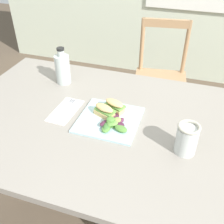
{
  "coord_description": "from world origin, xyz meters",
  "views": [
    {
      "loc": [
        0.25,
        -0.73,
        1.48
      ],
      "look_at": [
        -0.06,
        0.2,
        0.76
      ],
      "focal_mm": 42.92,
      "sensor_mm": 36.0,
      "label": 1
    }
  ],
  "objects_px": {
    "chair_wooden_far": "(160,79)",
    "sandwich_half_back": "(114,106)",
    "plate_lunch": "(109,120)",
    "mason_jar_iced_tea": "(187,140)",
    "dining_table": "(97,138)",
    "sandwich_half_front": "(104,111)",
    "bottle_cold_brew": "(63,70)",
    "fork_on_napkin": "(67,108)"
  },
  "relations": [
    {
      "from": "dining_table",
      "to": "sandwich_half_back",
      "type": "relative_size",
      "value": 12.58
    },
    {
      "from": "chair_wooden_far",
      "to": "mason_jar_iced_tea",
      "type": "distance_m",
      "value": 1.16
    },
    {
      "from": "fork_on_napkin",
      "to": "bottle_cold_brew",
      "type": "distance_m",
      "value": 0.27
    },
    {
      "from": "plate_lunch",
      "to": "bottle_cold_brew",
      "type": "xyz_separation_m",
      "value": [
        -0.35,
        0.25,
        0.07
      ]
    },
    {
      "from": "chair_wooden_far",
      "to": "sandwich_half_front",
      "type": "height_order",
      "value": "chair_wooden_far"
    },
    {
      "from": "dining_table",
      "to": "plate_lunch",
      "type": "bearing_deg",
      "value": 2.82
    },
    {
      "from": "dining_table",
      "to": "chair_wooden_far",
      "type": "bearing_deg",
      "value": 81.39
    },
    {
      "from": "plate_lunch",
      "to": "mason_jar_iced_tea",
      "type": "distance_m",
      "value": 0.36
    },
    {
      "from": "sandwich_half_back",
      "to": "mason_jar_iced_tea",
      "type": "xyz_separation_m",
      "value": [
        0.34,
        -0.16,
        0.02
      ]
    },
    {
      "from": "dining_table",
      "to": "sandwich_half_front",
      "type": "bearing_deg",
      "value": 28.69
    },
    {
      "from": "plate_lunch",
      "to": "fork_on_napkin",
      "type": "height_order",
      "value": "plate_lunch"
    },
    {
      "from": "chair_wooden_far",
      "to": "fork_on_napkin",
      "type": "relative_size",
      "value": 4.7
    },
    {
      "from": "chair_wooden_far",
      "to": "bottle_cold_brew",
      "type": "relative_size",
      "value": 4.35
    },
    {
      "from": "bottle_cold_brew",
      "to": "mason_jar_iced_tea",
      "type": "height_order",
      "value": "bottle_cold_brew"
    },
    {
      "from": "dining_table",
      "to": "bottle_cold_brew",
      "type": "xyz_separation_m",
      "value": [
        -0.28,
        0.25,
        0.19
      ]
    },
    {
      "from": "bottle_cold_brew",
      "to": "chair_wooden_far",
      "type": "bearing_deg",
      "value": 59.57
    },
    {
      "from": "dining_table",
      "to": "chair_wooden_far",
      "type": "height_order",
      "value": "chair_wooden_far"
    },
    {
      "from": "chair_wooden_far",
      "to": "plate_lunch",
      "type": "height_order",
      "value": "chair_wooden_far"
    },
    {
      "from": "dining_table",
      "to": "sandwich_half_back",
      "type": "bearing_deg",
      "value": 46.72
    },
    {
      "from": "dining_table",
      "to": "sandwich_half_front",
      "type": "relative_size",
      "value": 12.58
    },
    {
      "from": "plate_lunch",
      "to": "fork_on_napkin",
      "type": "distance_m",
      "value": 0.22
    },
    {
      "from": "sandwich_half_back",
      "to": "fork_on_napkin",
      "type": "bearing_deg",
      "value": -168.84
    },
    {
      "from": "mason_jar_iced_tea",
      "to": "dining_table",
      "type": "bearing_deg",
      "value": 167.85
    },
    {
      "from": "sandwich_half_front",
      "to": "fork_on_napkin",
      "type": "height_order",
      "value": "sandwich_half_front"
    },
    {
      "from": "sandwich_half_back",
      "to": "bottle_cold_brew",
      "type": "xyz_separation_m",
      "value": [
        -0.35,
        0.18,
        0.03
      ]
    },
    {
      "from": "fork_on_napkin",
      "to": "mason_jar_iced_tea",
      "type": "distance_m",
      "value": 0.57
    },
    {
      "from": "sandwich_half_front",
      "to": "fork_on_napkin",
      "type": "bearing_deg",
      "value": 178.03
    },
    {
      "from": "dining_table",
      "to": "chair_wooden_far",
      "type": "xyz_separation_m",
      "value": [
        0.15,
        0.99,
        -0.18
      ]
    },
    {
      "from": "chair_wooden_far",
      "to": "fork_on_napkin",
      "type": "bearing_deg",
      "value": -107.67
    },
    {
      "from": "dining_table",
      "to": "fork_on_napkin",
      "type": "xyz_separation_m",
      "value": [
        -0.16,
        0.03,
        0.12
      ]
    },
    {
      "from": "plate_lunch",
      "to": "bottle_cold_brew",
      "type": "bearing_deg",
      "value": 144.36
    },
    {
      "from": "sandwich_half_front",
      "to": "mason_jar_iced_tea",
      "type": "height_order",
      "value": "mason_jar_iced_tea"
    },
    {
      "from": "chair_wooden_far",
      "to": "sandwich_half_back",
      "type": "bearing_deg",
      "value": -95.25
    },
    {
      "from": "sandwich_half_front",
      "to": "fork_on_napkin",
      "type": "distance_m",
      "value": 0.2
    },
    {
      "from": "dining_table",
      "to": "bottle_cold_brew",
      "type": "distance_m",
      "value": 0.42
    },
    {
      "from": "bottle_cold_brew",
      "to": "dining_table",
      "type": "bearing_deg",
      "value": -41.53
    },
    {
      "from": "fork_on_napkin",
      "to": "chair_wooden_far",
      "type": "bearing_deg",
      "value": 72.33
    },
    {
      "from": "dining_table",
      "to": "plate_lunch",
      "type": "distance_m",
      "value": 0.14
    },
    {
      "from": "plate_lunch",
      "to": "sandwich_half_front",
      "type": "xyz_separation_m",
      "value": [
        -0.03,
        0.02,
        0.03
      ]
    },
    {
      "from": "fork_on_napkin",
      "to": "mason_jar_iced_tea",
      "type": "height_order",
      "value": "mason_jar_iced_tea"
    },
    {
      "from": "chair_wooden_far",
      "to": "plate_lunch",
      "type": "xyz_separation_m",
      "value": [
        -0.09,
        -0.99,
        0.3
      ]
    },
    {
      "from": "dining_table",
      "to": "sandwich_half_back",
      "type": "height_order",
      "value": "sandwich_half_back"
    }
  ]
}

